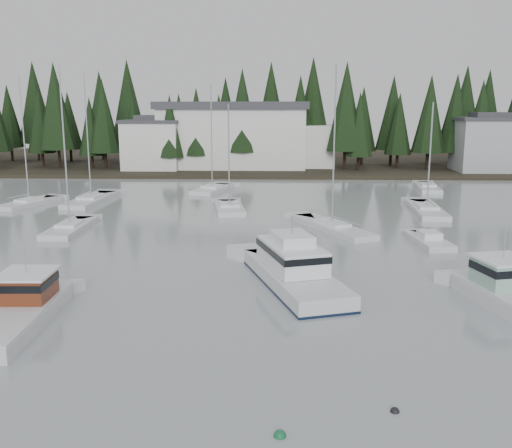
{
  "coord_description": "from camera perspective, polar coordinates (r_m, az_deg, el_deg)",
  "views": [
    {
      "loc": [
        2.14,
        -14.32,
        10.89
      ],
      "look_at": [
        0.81,
        25.7,
        2.5
      ],
      "focal_mm": 40.0,
      "sensor_mm": 36.0,
      "label": 1
    }
  ],
  "objects": [
    {
      "name": "far_shore_land",
      "position": [
        111.87,
        0.81,
        6.24
      ],
      "size": [
        240.0,
        54.0,
        1.0
      ],
      "primitive_type": "cube",
      "color": "black",
      "rests_on": "ground"
    },
    {
      "name": "conifer_treeline",
      "position": [
        100.93,
        0.68,
        5.64
      ],
      "size": [
        200.0,
        22.0,
        20.0
      ],
      "primitive_type": null,
      "color": "black",
      "rests_on": "ground"
    },
    {
      "name": "house_west",
      "position": [
        95.67,
        -10.35,
        7.91
      ],
      "size": [
        9.54,
        7.42,
        8.75
      ],
      "color": "silver",
      "rests_on": "ground"
    },
    {
      "name": "house_east_a",
      "position": [
        98.51,
        22.2,
        7.48
      ],
      "size": [
        10.6,
        8.48,
        9.25
      ],
      "color": "#999EA0",
      "rests_on": "ground"
    },
    {
      "name": "harbor_inn",
      "position": [
        96.93,
        -1.13,
        8.81
      ],
      "size": [
        29.5,
        11.5,
        10.9
      ],
      "color": "silver",
      "rests_on": "ground"
    },
    {
      "name": "lobster_boat_brown",
      "position": [
        31.71,
        -22.83,
        -8.25
      ],
      "size": [
        4.74,
        8.98,
        4.39
      ],
      "rotation": [
        0.0,
        0.0,
        1.6
      ],
      "color": "silver",
      "rests_on": "ground"
    },
    {
      "name": "cabin_cruiser_center",
      "position": [
        35.36,
        3.77,
        -4.89
      ],
      "size": [
        6.76,
        11.84,
        4.86
      ],
      "rotation": [
        0.0,
        0.0,
        1.88
      ],
      "color": "silver",
      "rests_on": "ground"
    },
    {
      "name": "sailboat_0",
      "position": [
        52.94,
        -18.1,
        -0.52
      ],
      "size": [
        2.61,
        8.33,
        14.69
      ],
      "rotation": [
        0.0,
        0.0,
        1.58
      ],
      "color": "silver",
      "rests_on": "ground"
    },
    {
      "name": "sailboat_1",
      "position": [
        61.78,
        16.69,
        1.23
      ],
      "size": [
        3.45,
        10.55,
        11.72
      ],
      "rotation": [
        0.0,
        0.0,
        1.51
      ],
      "color": "silver",
      "rests_on": "ground"
    },
    {
      "name": "sailboat_2",
      "position": [
        51.17,
        7.59,
        -0.47
      ],
      "size": [
        7.0,
        10.83,
        14.82
      ],
      "rotation": [
        0.0,
        0.0,
        2.03
      ],
      "color": "silver",
      "rests_on": "ground"
    },
    {
      "name": "sailboat_4",
      "position": [
        73.7,
        -4.38,
        3.36
      ],
      "size": [
        5.18,
        8.8,
        14.09
      ],
      "rotation": [
        0.0,
        0.0,
        1.29
      ],
      "color": "silver",
      "rests_on": "ground"
    },
    {
      "name": "sailboat_6",
      "position": [
        78.44,
        16.79,
        3.39
      ],
      "size": [
        3.55,
        8.95,
        11.13
      ],
      "rotation": [
        0.0,
        0.0,
        1.45
      ],
      "color": "silver",
      "rests_on": "ground"
    },
    {
      "name": "sailboat_10",
      "position": [
        60.18,
        -2.68,
        1.45
      ],
      "size": [
        4.0,
        8.46,
        11.53
      ],
      "rotation": [
        0.0,
        0.0,
        1.72
      ],
      "color": "silver",
      "rests_on": "ground"
    },
    {
      "name": "sailboat_11",
      "position": [
        67.91,
        -21.73,
        1.84
      ],
      "size": [
        4.97,
        8.54,
        14.51
      ],
      "rotation": [
        0.0,
        0.0,
        1.26
      ],
      "color": "silver",
      "rests_on": "ground"
    },
    {
      "name": "sailboat_12",
      "position": [
        67.98,
        -16.15,
        2.21
      ],
      "size": [
        3.74,
        10.92,
        14.89
      ],
      "rotation": [
        0.0,
        0.0,
        1.5
      ],
      "color": "silver",
      "rests_on": "ground"
    },
    {
      "name": "runabout_1",
      "position": [
        47.52,
        16.92,
        -1.77
      ],
      "size": [
        2.8,
        6.03,
        1.42
      ],
      "rotation": [
        0.0,
        0.0,
        1.68
      ],
      "color": "silver",
      "rests_on": "ground"
    },
    {
      "name": "mooring_buoy_green",
      "position": [
        20.39,
        2.41,
        -20.45
      ],
      "size": [
        0.44,
        0.44,
        0.44
      ],
      "primitive_type": "sphere",
      "color": "#145933",
      "rests_on": "ground"
    },
    {
      "name": "mooring_buoy_dark",
      "position": [
        22.28,
        13.71,
        -17.78
      ],
      "size": [
        0.35,
        0.35,
        0.35
      ],
      "primitive_type": "sphere",
      "color": "black",
      "rests_on": "ground"
    }
  ]
}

